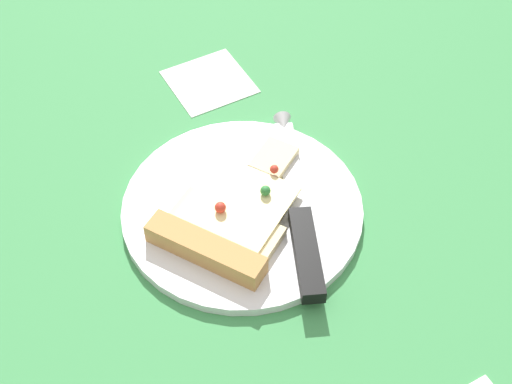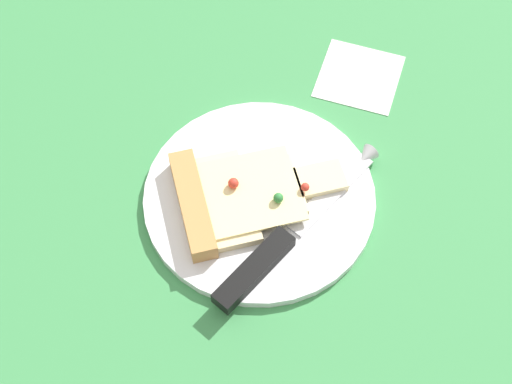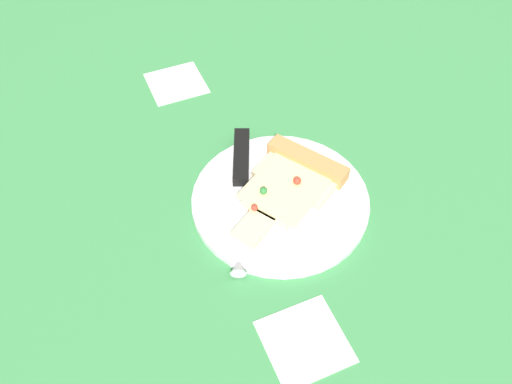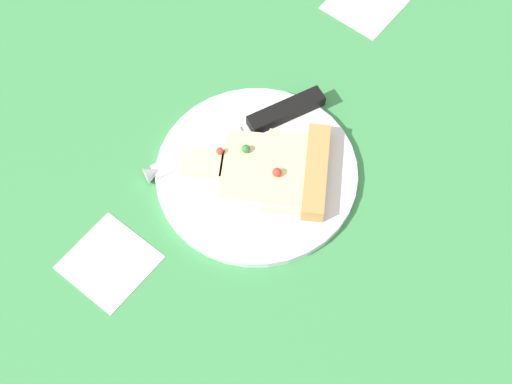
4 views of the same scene
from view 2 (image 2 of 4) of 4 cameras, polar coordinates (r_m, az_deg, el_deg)
The scene contains 4 objects.
ground_plane at distance 87.03cm, azimuth -3.13°, elevation 2.75°, with size 149.34×149.34×3.00cm.
plate at distance 81.61cm, azimuth 0.25°, elevation -0.43°, with size 24.20×24.20×1.05cm, color silver.
pizza_slice at distance 80.18cm, azimuth -1.56°, elevation -0.36°, with size 18.87×15.91×2.41cm.
knife at distance 78.06cm, azimuth 2.09°, elevation -3.45°, with size 11.43×22.87×2.45cm.
Camera 2 is at (19.35, -44.06, 71.02)cm, focal length 54.86 mm.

